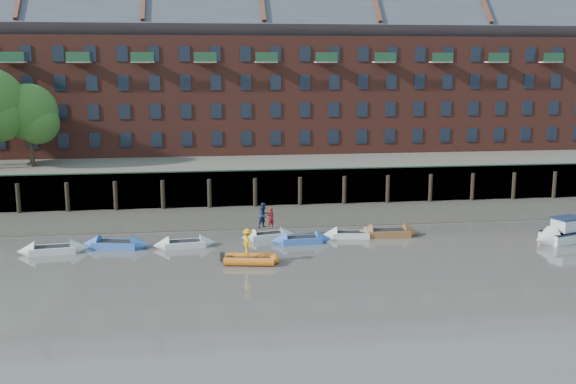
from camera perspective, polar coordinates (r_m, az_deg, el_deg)
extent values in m
plane|color=#5C564F|center=(38.91, 2.87, -7.96)|extent=(220.00, 220.00, 0.00)
cube|color=#3D382F|center=(56.04, -0.43, -2.05)|extent=(110.00, 8.00, 0.50)
cube|color=#4C4336|center=(52.76, 0.03, -2.87)|extent=(110.00, 1.60, 0.10)
cube|color=#2D2A26|center=(60.00, -0.95, 0.38)|extent=(110.00, 0.80, 3.20)
cylinder|color=black|center=(60.98, -21.88, -0.53)|extent=(0.36, 0.36, 2.60)
cylinder|color=black|center=(60.11, -18.18, -0.45)|extent=(0.36, 0.36, 2.60)
cylinder|color=black|center=(59.48, -14.40, -0.36)|extent=(0.36, 0.36, 2.60)
cylinder|color=black|center=(59.13, -10.55, -0.26)|extent=(0.36, 0.36, 2.60)
cylinder|color=black|center=(59.04, -6.67, -0.17)|extent=(0.36, 0.36, 2.60)
cylinder|color=black|center=(59.22, -2.80, -0.07)|extent=(0.36, 0.36, 2.60)
cylinder|color=black|center=(59.68, 1.03, 0.03)|extent=(0.36, 0.36, 2.60)
cylinder|color=black|center=(60.39, 4.79, 0.12)|extent=(0.36, 0.36, 2.60)
cylinder|color=black|center=(61.36, 8.44, 0.21)|extent=(0.36, 0.36, 2.60)
cylinder|color=black|center=(62.57, 11.97, 0.30)|extent=(0.36, 0.36, 2.60)
cylinder|color=black|center=(64.00, 15.35, 0.38)|extent=(0.36, 0.36, 2.60)
cylinder|color=black|center=(65.65, 18.57, 0.46)|extent=(0.36, 0.36, 2.60)
cylinder|color=black|center=(67.49, 21.62, 0.53)|extent=(0.36, 0.36, 2.60)
cube|color=#264C2D|center=(59.42, -0.92, 1.89)|extent=(110.00, 0.06, 0.10)
cube|color=#5E594D|center=(73.34, -2.17, 2.31)|extent=(110.00, 28.00, 3.20)
cube|color=brown|center=(73.58, -2.28, 8.28)|extent=(80.00, 10.00, 12.00)
cube|color=#42444C|center=(73.60, -2.33, 13.89)|extent=(80.60, 15.56, 15.56)
cube|color=black|center=(71.26, -23.22, 3.94)|extent=(1.10, 0.12, 1.50)
cube|color=black|center=(70.50, -20.86, 4.04)|extent=(1.10, 0.12, 1.50)
cube|color=black|center=(69.87, -18.47, 4.14)|extent=(1.10, 0.12, 1.50)
cube|color=black|center=(69.36, -16.03, 4.23)|extent=(1.10, 0.12, 1.50)
cube|color=black|center=(68.98, -13.56, 4.31)|extent=(1.10, 0.12, 1.50)
cube|color=black|center=(68.73, -11.06, 4.39)|extent=(1.10, 0.12, 1.50)
cube|color=black|center=(68.61, -8.56, 4.46)|extent=(1.10, 0.12, 1.50)
cube|color=black|center=(68.62, -6.04, 4.52)|extent=(1.10, 0.12, 1.50)
cube|color=black|center=(68.76, -3.54, 4.57)|extent=(1.10, 0.12, 1.50)
cube|color=black|center=(69.03, -1.04, 4.62)|extent=(1.10, 0.12, 1.50)
cube|color=black|center=(69.43, 1.43, 4.65)|extent=(1.10, 0.12, 1.50)
cube|color=black|center=(69.96, 3.86, 4.68)|extent=(1.10, 0.12, 1.50)
cube|color=black|center=(70.60, 6.26, 4.70)|extent=(1.10, 0.12, 1.50)
cube|color=black|center=(71.37, 8.61, 4.71)|extent=(1.10, 0.12, 1.50)
cube|color=black|center=(72.26, 10.90, 4.71)|extent=(1.10, 0.12, 1.50)
cube|color=black|center=(73.26, 13.14, 4.70)|extent=(1.10, 0.12, 1.50)
cube|color=black|center=(74.37, 15.31, 4.69)|extent=(1.10, 0.12, 1.50)
cube|color=black|center=(75.57, 17.41, 4.67)|extent=(1.10, 0.12, 1.50)
cube|color=black|center=(76.88, 19.45, 4.65)|extent=(1.10, 0.12, 1.50)
cube|color=black|center=(78.28, 21.42, 4.62)|extent=(1.10, 0.12, 1.50)
cube|color=black|center=(70.26, -21.02, 6.30)|extent=(1.10, 0.12, 1.50)
cube|color=black|center=(69.62, -18.61, 6.42)|extent=(1.10, 0.12, 1.50)
cube|color=black|center=(69.11, -16.15, 6.53)|extent=(1.10, 0.12, 1.50)
cube|color=black|center=(68.73, -13.66, 6.63)|extent=(1.10, 0.12, 1.50)
cube|color=black|center=(68.48, -11.15, 6.72)|extent=(1.10, 0.12, 1.50)
cube|color=black|center=(68.36, -8.62, 6.79)|extent=(1.10, 0.12, 1.50)
cube|color=black|center=(68.37, -6.09, 6.85)|extent=(1.10, 0.12, 1.50)
cube|color=black|center=(68.51, -3.56, 6.90)|extent=(1.10, 0.12, 1.50)
cube|color=black|center=(68.78, -1.05, 6.94)|extent=(1.10, 0.12, 1.50)
cube|color=black|center=(69.18, 1.44, 6.96)|extent=(1.10, 0.12, 1.50)
cube|color=black|center=(69.71, 3.89, 6.97)|extent=(1.10, 0.12, 1.50)
cube|color=black|center=(70.36, 6.30, 6.96)|extent=(1.10, 0.12, 1.50)
cube|color=black|center=(71.13, 8.67, 6.95)|extent=(1.10, 0.12, 1.50)
cube|color=black|center=(72.02, 10.98, 6.92)|extent=(1.10, 0.12, 1.50)
cube|color=black|center=(73.02, 13.23, 6.89)|extent=(1.10, 0.12, 1.50)
cube|color=black|center=(74.13, 15.42, 6.84)|extent=(1.10, 0.12, 1.50)
cube|color=black|center=(75.34, 17.53, 6.79)|extent=(1.10, 0.12, 1.50)
cube|color=black|center=(76.66, 19.58, 6.73)|extent=(1.10, 0.12, 1.50)
cube|color=black|center=(78.06, 21.56, 6.66)|extent=(1.10, 0.12, 1.50)
cube|color=black|center=(70.12, -21.18, 8.58)|extent=(1.10, 0.12, 1.50)
cube|color=black|center=(69.49, -18.75, 8.72)|extent=(1.10, 0.12, 1.50)
cube|color=black|center=(68.98, -16.27, 8.85)|extent=(1.10, 0.12, 1.50)
cube|color=black|center=(68.59, -13.77, 8.96)|extent=(1.10, 0.12, 1.50)
cube|color=black|center=(68.34, -11.24, 9.06)|extent=(1.10, 0.12, 1.50)
cube|color=black|center=(68.22, -8.69, 9.14)|extent=(1.10, 0.12, 1.50)
cube|color=black|center=(68.23, -6.14, 9.20)|extent=(1.10, 0.12, 1.50)
cube|color=black|center=(68.37, -3.59, 9.24)|extent=(1.10, 0.12, 1.50)
cube|color=black|center=(68.64, -1.06, 9.27)|extent=(1.10, 0.12, 1.50)
cube|color=black|center=(69.04, 1.45, 9.28)|extent=(1.10, 0.12, 1.50)
cube|color=black|center=(69.57, 3.92, 9.27)|extent=(1.10, 0.12, 1.50)
cube|color=black|center=(70.22, 6.35, 9.24)|extent=(1.10, 0.12, 1.50)
cube|color=black|center=(71.00, 8.74, 9.20)|extent=(1.10, 0.12, 1.50)
cube|color=black|center=(71.89, 11.06, 9.15)|extent=(1.10, 0.12, 1.50)
cube|color=black|center=(72.89, 13.33, 9.08)|extent=(1.10, 0.12, 1.50)
cube|color=black|center=(74.00, 15.53, 9.00)|extent=(1.10, 0.12, 1.50)
cube|color=black|center=(75.22, 17.66, 8.91)|extent=(1.10, 0.12, 1.50)
cube|color=black|center=(76.53, 19.72, 8.81)|extent=(1.10, 0.12, 1.50)
cube|color=black|center=(77.94, 21.70, 8.71)|extent=(1.10, 0.12, 1.50)
cube|color=black|center=(70.10, -21.34, 10.86)|extent=(1.10, 0.12, 1.50)
cube|color=black|center=(69.46, -18.89, 11.03)|extent=(1.10, 0.12, 1.50)
cube|color=black|center=(68.95, -16.40, 11.17)|extent=(1.10, 0.12, 1.50)
cube|color=black|center=(68.57, -13.88, 11.30)|extent=(1.10, 0.12, 1.50)
cube|color=black|center=(68.32, -11.33, 11.41)|extent=(1.10, 0.12, 1.50)
cube|color=black|center=(68.19, -8.76, 11.49)|extent=(1.10, 0.12, 1.50)
cube|color=black|center=(68.20, -6.19, 11.55)|extent=(1.10, 0.12, 1.50)
cube|color=black|center=(68.34, -3.62, 11.59)|extent=(1.10, 0.12, 1.50)
cube|color=black|center=(68.62, -1.07, 11.61)|extent=(1.10, 0.12, 1.50)
cube|color=black|center=(69.02, 1.46, 11.60)|extent=(1.10, 0.12, 1.50)
cube|color=black|center=(69.55, 3.95, 11.58)|extent=(1.10, 0.12, 1.50)
cube|color=black|center=(70.20, 6.40, 11.53)|extent=(1.10, 0.12, 1.50)
cube|color=black|center=(70.97, 8.80, 11.46)|extent=(1.10, 0.12, 1.50)
cube|color=black|center=(71.87, 11.15, 11.38)|extent=(1.10, 0.12, 1.50)
cube|color=black|center=(72.87, 13.43, 11.28)|extent=(1.10, 0.12, 1.50)
cube|color=black|center=(73.98, 15.64, 11.17)|extent=(1.10, 0.12, 1.50)
cube|color=black|center=(75.20, 17.78, 11.04)|extent=(1.10, 0.12, 1.50)
cube|color=black|center=(76.51, 19.85, 10.91)|extent=(1.10, 0.12, 1.50)
cube|color=black|center=(77.92, 21.85, 10.76)|extent=(1.10, 0.12, 1.50)
cylinder|color=#3A281C|center=(65.92, -20.91, 3.78)|extent=(0.44, 0.44, 4.00)
sphere|color=#376623|center=(65.65, -21.08, 6.34)|extent=(5.12, 5.12, 5.12)
cube|color=silver|center=(47.94, -19.27, -4.64)|extent=(3.08, 1.64, 0.46)
cone|color=silver|center=(47.79, -17.21, -4.56)|extent=(1.29, 1.45, 1.33)
cone|color=silver|center=(48.15, -21.31, -4.71)|extent=(1.29, 1.45, 1.33)
cube|color=black|center=(47.88, -19.28, -4.39)|extent=(2.56, 1.26, 0.06)
cube|color=#3866BE|center=(48.01, -14.35, -4.33)|extent=(3.25, 1.96, 0.47)
cone|color=#3866BE|center=(47.48, -12.33, -4.41)|extent=(1.43, 1.58, 1.37)
cone|color=#3866BE|center=(48.60, -16.33, -4.25)|extent=(1.43, 1.58, 1.37)
cube|color=black|center=(47.95, -14.36, -4.08)|extent=(2.68, 1.52, 0.06)
cube|color=silver|center=(47.28, -8.74, -4.37)|extent=(2.89, 1.53, 0.43)
cone|color=silver|center=(47.42, -6.79, -4.27)|extent=(1.20, 1.36, 1.25)
cone|color=silver|center=(47.19, -10.71, -4.46)|extent=(1.20, 1.36, 1.25)
cube|color=black|center=(47.23, -8.75, -4.14)|extent=(2.40, 1.17, 0.06)
cube|color=silver|center=(49.02, -1.72, -3.71)|extent=(2.72, 1.60, 0.40)
cone|color=silver|center=(49.45, -0.06, -3.58)|extent=(1.19, 1.31, 1.15)
cone|color=silver|center=(48.64, -3.40, -3.85)|extent=(1.19, 1.31, 1.15)
cube|color=black|center=(48.97, -1.72, -3.51)|extent=(2.25, 1.24, 0.06)
cube|color=#3866BE|center=(47.78, 1.12, -4.08)|extent=(2.86, 1.40, 0.44)
cone|color=#3866BE|center=(48.12, 3.03, -3.98)|extent=(1.15, 1.32, 1.27)
cone|color=#3866BE|center=(47.49, -0.83, -4.17)|extent=(1.15, 1.32, 1.27)
cube|color=black|center=(47.73, 1.12, -3.84)|extent=(2.38, 1.06, 0.06)
cube|color=silver|center=(49.46, 5.33, -3.61)|extent=(2.78, 1.51, 0.41)
cone|color=silver|center=(49.64, 7.11, -3.60)|extent=(1.17, 1.31, 1.20)
cone|color=silver|center=(49.32, 3.53, -3.63)|extent=(1.17, 1.31, 1.20)
cube|color=black|center=(49.41, 5.33, -3.40)|extent=(2.30, 1.16, 0.06)
cube|color=brown|center=(50.11, 8.45, -3.45)|extent=(3.22, 1.59, 0.49)
cone|color=brown|center=(50.55, 10.49, -3.39)|extent=(1.30, 1.49, 1.42)
cone|color=brown|center=(49.74, 6.39, -3.51)|extent=(1.30, 1.49, 1.42)
cube|color=black|center=(50.06, 8.46, -3.20)|extent=(2.68, 1.21, 0.06)
cylinder|color=orange|center=(43.61, -3.17, -5.51)|extent=(3.22, 1.08, 0.52)
cylinder|color=orange|center=(42.55, -3.32, -5.93)|extent=(3.22, 1.08, 0.52)
sphere|color=orange|center=(42.95, -1.12, -5.75)|extent=(0.60, 0.60, 0.60)
cube|color=black|center=(43.08, -3.24, -5.71)|extent=(2.77, 1.36, 0.18)
cube|color=silver|center=(52.38, 22.74, -3.40)|extent=(4.67, 3.05, 0.79)
cone|color=silver|center=(50.53, 20.84, -3.76)|extent=(1.96, 2.14, 1.76)
cube|color=#19233F|center=(52.30, 22.77, -3.04)|extent=(4.68, 3.09, 0.12)
cube|color=silver|center=(51.93, 22.55, -2.55)|extent=(2.17, 1.84, 0.88)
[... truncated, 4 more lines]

